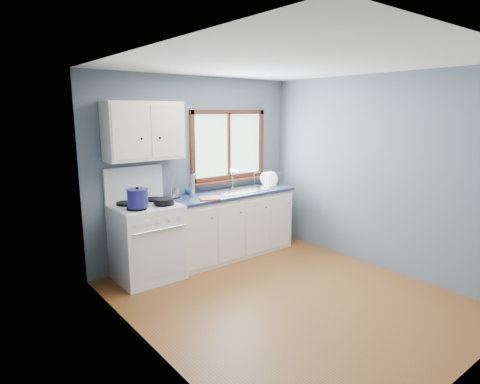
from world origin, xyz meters
TOP-DOWN VIEW (x-y plane):
  - floor at (0.00, 0.00)m, footprint 3.20×3.60m
  - ceiling at (0.00, 0.00)m, footprint 3.20×3.60m
  - wall_back at (0.00, 1.81)m, footprint 3.20×0.02m
  - wall_front at (0.00, -1.81)m, footprint 3.20×0.02m
  - wall_left at (-1.61, 0.00)m, footprint 0.02×3.60m
  - wall_right at (1.61, 0.00)m, footprint 0.02×3.60m
  - gas_range at (-0.95, 1.47)m, footprint 0.76×0.69m
  - base_cabinets at (0.36, 1.49)m, footprint 1.85×0.60m
  - countertop at (0.36, 1.49)m, footprint 1.89×0.64m
  - sink at (0.54, 1.49)m, footprint 0.84×0.46m
  - window at (0.54, 1.77)m, footprint 1.36×0.10m
  - upper_cabinets at (-0.85, 1.63)m, footprint 0.95×0.35m
  - skillet at (-0.79, 1.32)m, footprint 0.38×0.28m
  - stockpot at (-1.12, 1.30)m, footprint 0.26×0.26m
  - utensil_crock at (-0.46, 1.61)m, footprint 0.14×0.14m
  - thermos at (-0.23, 1.57)m, footprint 0.08×0.08m
  - soap_bottle at (-0.18, 1.68)m, footprint 0.09×0.09m
  - dish_towel at (-0.15, 1.27)m, footprint 0.32×0.28m
  - dish_rack at (1.13, 1.53)m, footprint 0.45×0.37m

SIDE VIEW (x-z plane):
  - floor at x=0.00m, z-range -0.02..0.00m
  - base_cabinets at x=0.36m, z-range -0.03..0.85m
  - gas_range at x=-0.95m, z-range -0.19..1.17m
  - sink at x=0.54m, z-range 0.64..1.08m
  - countertop at x=0.36m, z-range 0.88..0.92m
  - dish_towel at x=-0.15m, z-range 0.92..0.94m
  - dish_rack at x=1.13m, z-range 0.87..1.08m
  - skillet at x=-0.79m, z-range 0.96..1.01m
  - utensil_crock at x=-0.46m, z-range 0.81..1.17m
  - soap_bottle at x=-0.18m, z-range 0.92..1.14m
  - stockpot at x=-1.12m, z-range 0.95..1.19m
  - thermos at x=-0.23m, z-range 0.92..1.22m
  - wall_back at x=0.00m, z-range 0.00..2.50m
  - wall_front at x=0.00m, z-range 0.00..2.50m
  - wall_left at x=-1.61m, z-range 0.00..2.50m
  - wall_right at x=1.61m, z-range 0.00..2.50m
  - window at x=0.54m, z-range 0.96..1.99m
  - upper_cabinets at x=-0.85m, z-range 1.45..2.15m
  - ceiling at x=0.00m, z-range 2.50..2.52m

